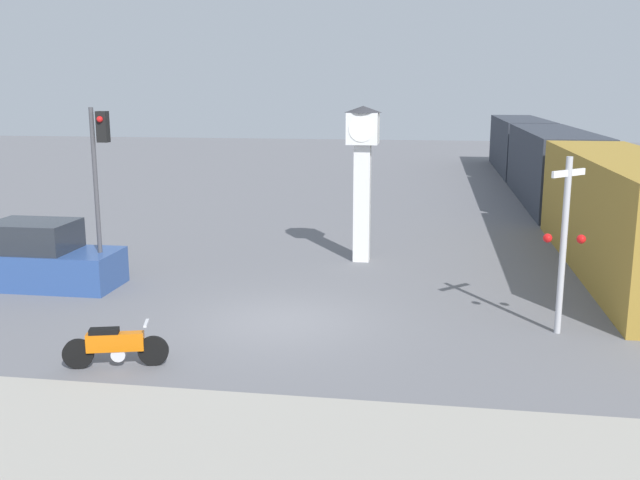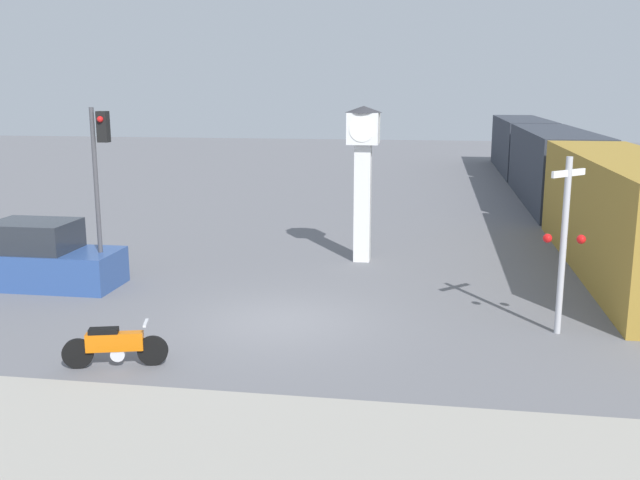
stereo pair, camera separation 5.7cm
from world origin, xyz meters
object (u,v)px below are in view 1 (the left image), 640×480
Objects in this scene: parked_car at (40,259)px; clock_tower at (363,160)px; railroad_crossing_signal at (564,239)px; traffic_light at (99,167)px; motorcycle at (115,346)px; freight_train at (552,166)px.

clock_tower is at bearing 26.87° from parked_car.
clock_tower reaches higher than railroad_crossing_signal.
traffic_light is at bearing 170.86° from railroad_crossing_signal.
freight_train is at bearing 47.42° from motorcycle.
traffic_light is at bearing 0.90° from parked_car.
clock_tower is 7.95m from railroad_crossing_signal.
traffic_light reaches higher than clock_tower.
freight_train reaches higher than motorcycle.
parked_car is (-8.42, -4.29, -2.43)m from clock_tower.
freight_train reaches higher than parked_car.
motorcycle is 25.51m from freight_train.
motorcycle is 0.41× the size of traffic_light.
traffic_light is at bearing 101.47° from motorcycle.
clock_tower reaches higher than freight_train.
motorcycle is at bearing -63.13° from traffic_light.
freight_train is at bearing 81.79° from railroad_crossing_signal.
traffic_light is 3.18m from parked_car.
parked_car is at bearing 115.73° from motorcycle.
traffic_light reaches higher than motorcycle.
railroad_crossing_signal is (11.51, -1.85, -1.17)m from traffic_light.
clock_tower is 15.36m from freight_train.
clock_tower reaches higher than motorcycle.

